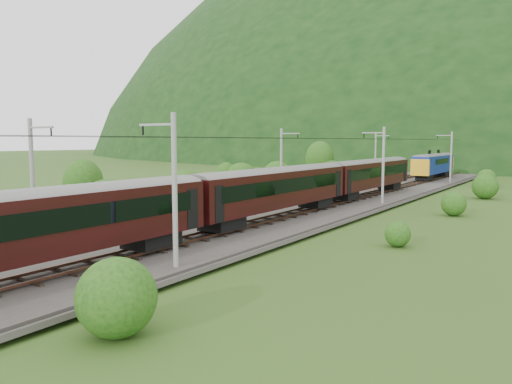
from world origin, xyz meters
The scene contains 14 objects.
ground centered at (0.00, 0.00, 0.00)m, with size 600.00×600.00×0.00m, color #334A17.
railbed centered at (0.00, 10.00, 0.15)m, with size 14.00×220.00×0.30m, color #38332D.
track_left centered at (-2.40, 10.00, 0.37)m, with size 2.40×220.00×0.27m.
track_right centered at (2.40, 10.00, 0.37)m, with size 2.40×220.00×0.27m.
catenary_left centered at (-6.12, 32.00, 4.50)m, with size 2.54×192.28×8.00m.
catenary_right centered at (6.12, 32.00, 4.50)m, with size 2.54×192.28×8.00m.
overhead_wires centered at (0.00, 10.00, 7.10)m, with size 4.83×198.00×0.03m.
mountain_ridge centered at (-120.00, 300.00, 0.00)m, with size 336.00×280.00×132.00m, color black.
train centered at (2.40, -5.78, 3.44)m, with size 2.89×159.06×5.02m.
hazard_post_near centered at (-0.44, 31.70, 0.94)m, with size 0.14×0.14×1.28m, color red.
hazard_post_far centered at (0.63, 44.36, 1.01)m, with size 0.15×0.15×1.43m, color red.
signal centered at (-3.11, 69.43, 1.61)m, with size 0.25×0.25×2.22m.
vegetation_left centered at (-13.67, 17.90, 2.71)m, with size 14.25×143.95×6.91m.
vegetation_right centered at (12.29, 5.99, 1.29)m, with size 6.74×104.53×3.07m.
Camera 1 is at (23.71, -19.05, 6.86)m, focal length 35.00 mm.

